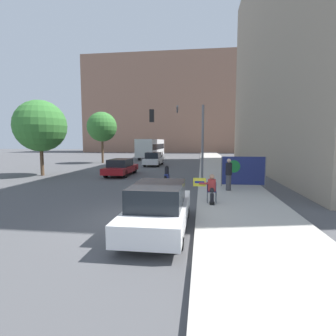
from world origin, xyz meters
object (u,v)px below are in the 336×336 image
at_px(traffic_light_pole, 182,129).
at_px(parked_car_curbside, 159,207).
at_px(protest_banner, 243,171).
at_px(street_tree_midblock, 102,127).
at_px(street_tree_near_curb, 40,126).
at_px(car_on_road_midblock, 154,159).
at_px(city_bus_on_road, 151,147).
at_px(seated_protester, 211,187).
at_px(jogger_on_sidewalk, 229,174).
at_px(motorcycle_on_road, 167,176).
at_px(car_on_road_nearest, 121,167).

distance_m(traffic_light_pole, parked_car_curbside, 10.33).
bearing_deg(protest_banner, parked_car_curbside, -116.08).
bearing_deg(street_tree_midblock, street_tree_near_curb, -91.21).
relative_size(traffic_light_pole, car_on_road_midblock, 1.07).
height_order(protest_banner, city_bus_on_road, city_bus_on_road).
xyz_separation_m(parked_car_curbside, street_tree_near_curb, (-11.65, 11.92, 3.29)).
distance_m(seated_protester, street_tree_midblock, 25.22).
relative_size(jogger_on_sidewalk, car_on_road_midblock, 0.36).
relative_size(parked_car_curbside, motorcycle_on_road, 2.23).
height_order(seated_protester, protest_banner, protest_banner).
xyz_separation_m(protest_banner, car_on_road_nearest, (-9.01, 5.23, -0.41)).
relative_size(car_on_road_nearest, car_on_road_midblock, 1.00).
bearing_deg(car_on_road_midblock, city_bus_on_road, 102.20).
height_order(jogger_on_sidewalk, city_bus_on_road, city_bus_on_road).
height_order(motorcycle_on_road, street_tree_midblock, street_tree_midblock).
relative_size(motorcycle_on_road, street_tree_midblock, 0.32).
distance_m(traffic_light_pole, city_bus_on_road, 25.37).
xyz_separation_m(jogger_on_sidewalk, protest_banner, (0.95, 1.35, 0.05)).
relative_size(car_on_road_midblock, street_tree_midblock, 0.73).
xyz_separation_m(car_on_road_nearest, city_bus_on_road, (-1.60, 21.42, 1.11)).
height_order(seated_protester, city_bus_on_road, city_bus_on_road).
xyz_separation_m(protest_banner, car_on_road_midblock, (-7.89, 14.08, -0.34)).
height_order(city_bus_on_road, street_tree_midblock, street_tree_midblock).
height_order(jogger_on_sidewalk, motorcycle_on_road, jogger_on_sidewalk).
relative_size(protest_banner, street_tree_near_curb, 0.42).
bearing_deg(car_on_road_nearest, street_tree_near_curb, -171.71).
relative_size(traffic_light_pole, street_tree_midblock, 0.77).
bearing_deg(car_on_road_midblock, jogger_on_sidewalk, -65.79).
height_order(traffic_light_pole, street_tree_near_curb, street_tree_near_curb).
bearing_deg(parked_car_curbside, street_tree_near_curb, 134.35).
distance_m(city_bus_on_road, street_tree_near_curb, 22.96).
xyz_separation_m(traffic_light_pole, car_on_road_midblock, (-4.15, 11.78, -2.90)).
bearing_deg(street_tree_near_curb, street_tree_midblock, 88.79).
xyz_separation_m(seated_protester, traffic_light_pole, (-1.77, 6.60, 2.83)).
relative_size(parked_car_curbside, street_tree_near_curb, 0.77).
relative_size(car_on_road_midblock, motorcycle_on_road, 2.26).
relative_size(street_tree_near_curb, street_tree_midblock, 0.93).
relative_size(car_on_road_nearest, city_bus_on_road, 0.40).
relative_size(car_on_road_nearest, motorcycle_on_road, 2.27).
bearing_deg(street_tree_midblock, car_on_road_nearest, -62.38).
distance_m(car_on_road_midblock, street_tree_midblock, 8.67).
bearing_deg(seated_protester, jogger_on_sidewalk, 60.60).
height_order(protest_banner, street_tree_midblock, street_tree_midblock).
bearing_deg(street_tree_near_curb, jogger_on_sidewalk, -21.39).
distance_m(jogger_on_sidewalk, traffic_light_pole, 5.29).
bearing_deg(traffic_light_pole, seated_protester, -75.02).
bearing_deg(car_on_road_nearest, seated_protester, -53.58).
xyz_separation_m(traffic_light_pole, street_tree_near_curb, (-11.64, 2.00, 0.37)).
height_order(protest_banner, parked_car_curbside, protest_banner).
height_order(car_on_road_nearest, motorcycle_on_road, car_on_road_nearest).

